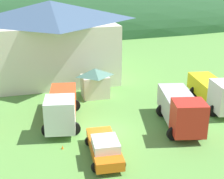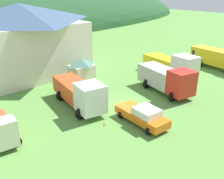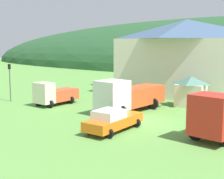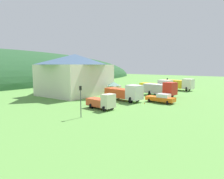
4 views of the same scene
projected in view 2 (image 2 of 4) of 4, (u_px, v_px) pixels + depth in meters
name	position (u px, v px, depth m)	size (l,w,h in m)	color
ground_plane	(124.00, 106.00, 25.69)	(200.00, 200.00, 0.00)	#5B9342
depot_building	(22.00, 38.00, 33.85)	(15.36, 12.94, 9.31)	silver
play_shed_cream	(82.00, 71.00, 31.34)	(2.94, 2.43, 3.09)	beige
heavy_rig_white	(80.00, 93.00, 24.91)	(3.93, 8.31, 3.16)	white
crane_truck_red	(167.00, 79.00, 28.46)	(4.14, 7.67, 3.18)	red
flatbed_truck_yellow	(173.00, 64.00, 33.82)	(3.87, 8.50, 3.20)	silver
heavy_rig_striped	(221.00, 58.00, 36.63)	(3.82, 8.67, 3.19)	silver
service_pickup_orange	(142.00, 115.00, 22.17)	(2.60, 5.35, 1.66)	orange
traffic_light_east	(192.00, 60.00, 33.43)	(0.20, 0.32, 3.55)	#4C4C51
traffic_cone_near_pickup	(104.00, 125.00, 22.17)	(0.36, 0.36, 0.57)	orange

